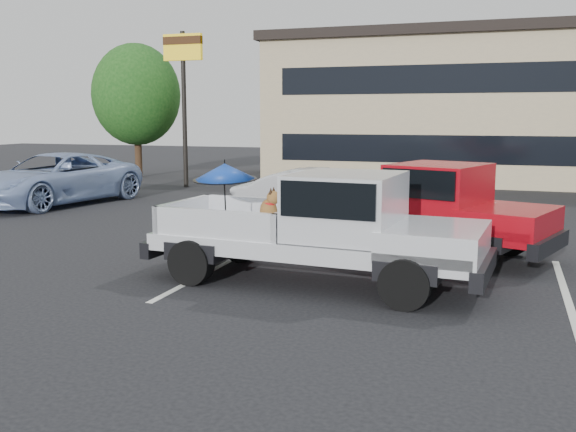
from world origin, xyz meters
name	(u,v)px	position (x,y,z in m)	size (l,w,h in m)	color
ground	(351,313)	(0.00, 0.00, 0.00)	(90.00, 90.00, 0.00)	black
stripe_left	(219,267)	(-3.00, 2.00, 0.00)	(0.12, 5.00, 0.01)	silver
stripe_right	(566,295)	(3.00, 2.00, 0.00)	(0.12, 5.00, 0.01)	silver
motel_building	(509,106)	(2.00, 20.99, 3.21)	(20.40, 8.40, 6.30)	tan
motel_sign	(183,67)	(-10.00, 14.00, 4.65)	(1.60, 0.22, 6.00)	black
tree_left	(136,95)	(-14.00, 17.00, 3.73)	(3.96, 3.96, 6.02)	#332114
silver_pickup	(332,223)	(-0.68, 1.45, 1.05)	(5.82, 2.43, 2.06)	black
red_pickup	(430,205)	(0.59, 4.38, 1.01)	(5.95, 3.64, 1.85)	black
silver_sedan	(325,200)	(-2.19, 6.50, 0.74)	(1.57, 4.50, 1.48)	#B2B5BA
blue_suv	(54,179)	(-11.58, 8.14, 0.81)	(2.69, 5.84, 1.62)	#849AC5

